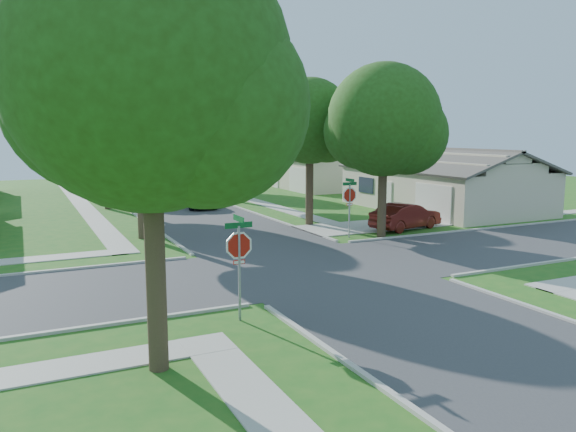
# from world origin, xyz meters

# --- Properties ---
(ground) EXTENTS (100.00, 100.00, 0.00)m
(ground) POSITION_xyz_m (0.00, 0.00, 0.00)
(ground) COLOR #1E5C19
(ground) RESTS_ON ground
(road_ns) EXTENTS (7.00, 100.00, 0.02)m
(road_ns) POSITION_xyz_m (0.00, 0.00, 0.00)
(road_ns) COLOR #333335
(road_ns) RESTS_ON ground
(sidewalk_ne) EXTENTS (1.20, 40.00, 0.04)m
(sidewalk_ne) POSITION_xyz_m (6.10, 26.00, 0.02)
(sidewalk_ne) COLOR #9E9B91
(sidewalk_ne) RESTS_ON ground
(sidewalk_nw) EXTENTS (1.20, 40.00, 0.04)m
(sidewalk_nw) POSITION_xyz_m (-6.10, 26.00, 0.02)
(sidewalk_nw) COLOR #9E9B91
(sidewalk_nw) RESTS_ON ground
(driveway) EXTENTS (8.80, 3.60, 0.05)m
(driveway) POSITION_xyz_m (7.90, 7.10, 0.03)
(driveway) COLOR #9E9B91
(driveway) RESTS_ON ground
(stop_sign_sw) EXTENTS (1.05, 0.80, 2.98)m
(stop_sign_sw) POSITION_xyz_m (-4.70, -4.70, 2.03)
(stop_sign_sw) COLOR gray
(stop_sign_sw) RESTS_ON ground
(stop_sign_ne) EXTENTS (1.05, 0.80, 2.98)m
(stop_sign_ne) POSITION_xyz_m (4.70, 4.70, 2.03)
(stop_sign_ne) COLOR gray
(stop_sign_ne) RESTS_ON ground
(tree_e_near) EXTENTS (4.97, 4.80, 8.28)m
(tree_e_near) POSITION_xyz_m (4.75, 9.01, 5.64)
(tree_e_near) COLOR #38281C
(tree_e_near) RESTS_ON ground
(tree_e_mid) EXTENTS (5.59, 5.40, 9.21)m
(tree_e_mid) POSITION_xyz_m (4.76, 21.01, 6.25)
(tree_e_mid) COLOR #38281C
(tree_e_mid) RESTS_ON ground
(tree_e_far) EXTENTS (5.17, 5.00, 8.72)m
(tree_e_far) POSITION_xyz_m (4.75, 34.01, 5.98)
(tree_e_far) COLOR #38281C
(tree_e_far) RESTS_ON ground
(tree_w_near) EXTENTS (5.38, 5.20, 8.97)m
(tree_w_near) POSITION_xyz_m (-4.64, 9.01, 6.12)
(tree_w_near) COLOR #38281C
(tree_w_near) RESTS_ON ground
(tree_w_mid) EXTENTS (5.80, 5.60, 9.56)m
(tree_w_mid) POSITION_xyz_m (-4.64, 21.01, 6.49)
(tree_w_mid) COLOR #38281C
(tree_w_mid) RESTS_ON ground
(tree_w_far) EXTENTS (4.76, 4.60, 8.04)m
(tree_w_far) POSITION_xyz_m (-4.65, 34.01, 5.51)
(tree_w_far) COLOR #38281C
(tree_w_far) RESTS_ON ground
(tree_sw_corner) EXTENTS (6.21, 6.00, 9.55)m
(tree_sw_corner) POSITION_xyz_m (-7.44, -6.99, 6.26)
(tree_sw_corner) COLOR #38281C
(tree_sw_corner) RESTS_ON ground
(tree_ne_corner) EXTENTS (5.80, 5.60, 8.66)m
(tree_ne_corner) POSITION_xyz_m (6.36, 4.21, 5.59)
(tree_ne_corner) COLOR #38281C
(tree_ne_corner) RESTS_ON ground
(house_ne_near) EXTENTS (8.42, 13.60, 4.23)m
(house_ne_near) POSITION_xyz_m (15.99, 11.00, 1.52)
(house_ne_near) COLOR beige
(house_ne_near) RESTS_ON ground
(house_ne_far) EXTENTS (8.42, 13.60, 4.23)m
(house_ne_far) POSITION_xyz_m (15.99, 29.00, 1.52)
(house_ne_far) COLOR beige
(house_ne_far) RESTS_ON ground
(car_driveway) EXTENTS (4.62, 2.51, 1.44)m
(car_driveway) POSITION_xyz_m (8.80, 5.50, 0.72)
(car_driveway) COLOR #601813
(car_driveway) RESTS_ON ground
(car_curb_east) EXTENTS (2.43, 5.01, 1.65)m
(car_curb_east) POSITION_xyz_m (1.20, 19.11, 0.82)
(car_curb_east) COLOR black
(car_curb_east) RESTS_ON ground
(car_curb_west) EXTENTS (2.41, 5.22, 1.48)m
(car_curb_west) POSITION_xyz_m (-1.74, 41.05, 0.74)
(car_curb_west) COLOR black
(car_curb_west) RESTS_ON ground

